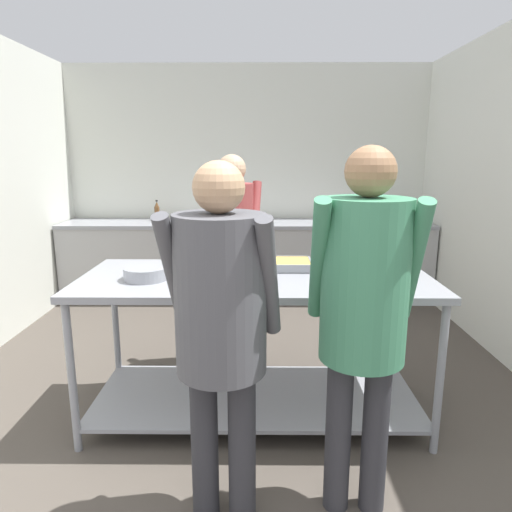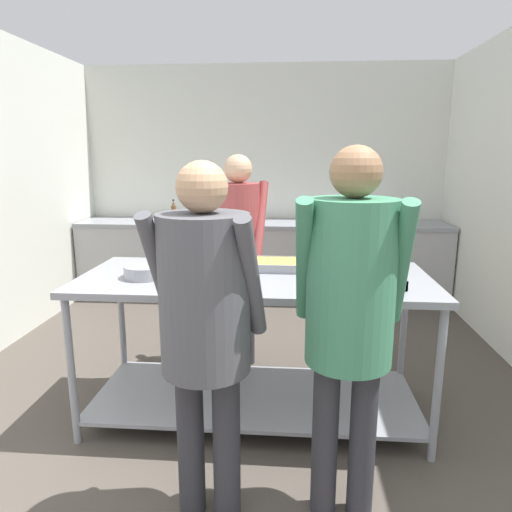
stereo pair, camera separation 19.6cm
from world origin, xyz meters
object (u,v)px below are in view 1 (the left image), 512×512
at_px(plate_stack, 211,272).
at_px(serving_tray_vegetables, 362,277).
at_px(sauce_pan, 146,273).
at_px(serving_tray_roast, 276,265).
at_px(guest_serving_right, 364,299).
at_px(guest_serving_left, 221,313).
at_px(cook_behind_counter, 232,237).
at_px(water_bottle, 157,211).

bearing_deg(plate_stack, serving_tray_vegetables, -7.34).
relative_size(sauce_pan, serving_tray_vegetables, 0.88).
bearing_deg(serving_tray_vegetables, plate_stack, 172.66).
bearing_deg(serving_tray_roast, plate_stack, -155.27).
bearing_deg(guest_serving_right, guest_serving_left, -174.51).
bearing_deg(plate_stack, guest_serving_left, -81.28).
height_order(guest_serving_left, guest_serving_right, guest_serving_right).
bearing_deg(serving_tray_vegetables, sauce_pan, 178.60).
distance_m(plate_stack, serving_tray_vegetables, 0.89).
xyz_separation_m(plate_stack, cook_behind_counter, (0.09, 0.74, 0.08)).
height_order(sauce_pan, guest_serving_right, guest_serving_right).
height_order(sauce_pan, plate_stack, sauce_pan).
bearing_deg(guest_serving_right, cook_behind_counter, 113.05).
distance_m(plate_stack, water_bottle, 2.74).
distance_m(guest_serving_left, cook_behind_counter, 1.59).
bearing_deg(plate_stack, sauce_pan, -167.36).
bearing_deg(serving_tray_vegetables, serving_tray_roast, 148.50).
height_order(sauce_pan, serving_tray_vegetables, sauce_pan).
height_order(guest_serving_right, water_bottle, guest_serving_right).
xyz_separation_m(sauce_pan, plate_stack, (0.37, 0.08, -0.02)).
relative_size(plate_stack, guest_serving_left, 0.17).
bearing_deg(water_bottle, sauce_pan, -78.83).
distance_m(plate_stack, serving_tray_roast, 0.44).
bearing_deg(cook_behind_counter, serving_tray_vegetables, -46.87).
xyz_separation_m(sauce_pan, serving_tray_roast, (0.77, 0.27, -0.02)).
height_order(serving_tray_vegetables, guest_serving_left, guest_serving_left).
bearing_deg(cook_behind_counter, sauce_pan, -119.03).
xyz_separation_m(guest_serving_right, cook_behind_counter, (-0.65, 1.53, -0.01)).
distance_m(serving_tray_vegetables, guest_serving_right, 0.70).
bearing_deg(serving_tray_vegetables, guest_serving_right, -102.19).
bearing_deg(guest_serving_right, water_bottle, 115.81).
bearing_deg(sauce_pan, serving_tray_roast, 19.12).
relative_size(guest_serving_left, cook_behind_counter, 0.98).
xyz_separation_m(serving_tray_vegetables, cook_behind_counter, (-0.80, 0.85, 0.08)).
height_order(sauce_pan, serving_tray_roast, sauce_pan).
height_order(sauce_pan, guest_serving_left, guest_serving_left).
bearing_deg(guest_serving_left, sauce_pan, 123.15).
bearing_deg(plate_stack, water_bottle, 109.15).
bearing_deg(guest_serving_right, sauce_pan, 147.35).
distance_m(serving_tray_roast, guest_serving_left, 1.07).
xyz_separation_m(serving_tray_roast, water_bottle, (-1.30, 2.40, 0.05)).
relative_size(sauce_pan, plate_stack, 1.43).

